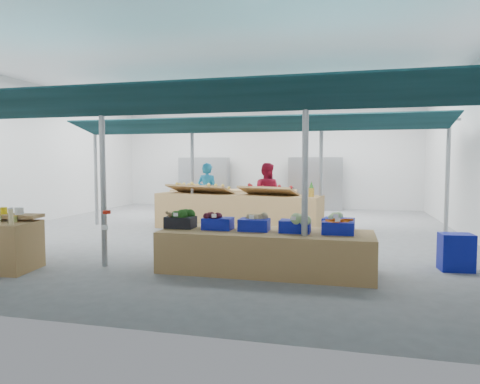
# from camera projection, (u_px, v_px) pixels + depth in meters

# --- Properties ---
(floor) EXTENTS (13.00, 13.00, 0.00)m
(floor) POSITION_uv_depth(u_px,v_px,m) (222.00, 232.00, 11.20)
(floor) COLOR slate
(floor) RESTS_ON ground
(hall) EXTENTS (13.00, 13.00, 13.00)m
(hall) POSITION_uv_depth(u_px,v_px,m) (236.00, 134.00, 12.41)
(hall) COLOR silver
(hall) RESTS_ON ground
(pole_grid) EXTENTS (10.00, 4.60, 3.00)m
(pole_grid) POSITION_uv_depth(u_px,v_px,m) (233.00, 163.00, 9.20)
(pole_grid) COLOR gray
(pole_grid) RESTS_ON floor
(awnings) EXTENTS (9.50, 7.08, 0.30)m
(awnings) POSITION_uv_depth(u_px,v_px,m) (233.00, 118.00, 9.13)
(awnings) COLOR black
(awnings) RESTS_ON pole_grid
(back_shelving_left) EXTENTS (2.00, 0.50, 2.00)m
(back_shelving_left) POSITION_uv_depth(u_px,v_px,m) (204.00, 183.00, 17.53)
(back_shelving_left) COLOR #B23F33
(back_shelving_left) RESTS_ON floor
(back_shelving_right) EXTENTS (2.00, 0.50, 2.00)m
(back_shelving_right) POSITION_uv_depth(u_px,v_px,m) (315.00, 184.00, 16.46)
(back_shelving_right) COLOR #B23F33
(back_shelving_right) RESTS_ON floor
(veg_counter) EXTENTS (3.53, 1.18, 0.69)m
(veg_counter) POSITION_uv_depth(u_px,v_px,m) (266.00, 251.00, 7.16)
(veg_counter) COLOR #9C7944
(veg_counter) RESTS_ON floor
(fruit_counter) EXTENTS (4.64, 1.70, 0.97)m
(fruit_counter) POSITION_uv_depth(u_px,v_px,m) (237.00, 212.00, 11.58)
(fruit_counter) COLOR #9C7944
(fruit_counter) RESTS_ON floor
(far_counter) EXTENTS (4.66, 1.23, 0.83)m
(far_counter) POSITION_uv_depth(u_px,v_px,m) (234.00, 201.00, 15.77)
(far_counter) COLOR #9C7944
(far_counter) RESTS_ON floor
(crate_stack) EXTENTS (0.56, 0.41, 0.63)m
(crate_stack) POSITION_uv_depth(u_px,v_px,m) (456.00, 252.00, 7.22)
(crate_stack) COLOR #0D1592
(crate_stack) RESTS_ON floor
(vendor_left) EXTENTS (0.72, 0.52, 1.81)m
(vendor_left) POSITION_uv_depth(u_px,v_px,m) (207.00, 193.00, 12.90)
(vendor_left) COLOR #1B7CB1
(vendor_left) RESTS_ON floor
(vendor_right) EXTENTS (0.97, 0.80, 1.81)m
(vendor_right) POSITION_uv_depth(u_px,v_px,m) (266.00, 194.00, 12.47)
(vendor_right) COLOR #A5142F
(vendor_right) RESTS_ON floor
(crate_broccoli) EXTENTS (0.50, 0.40, 0.35)m
(crate_broccoli) POSITION_uv_depth(u_px,v_px,m) (181.00, 219.00, 7.49)
(crate_broccoli) COLOR black
(crate_broccoli) RESTS_ON veg_counter
(crate_beets) EXTENTS (0.50, 0.40, 0.29)m
(crate_beets) POSITION_uv_depth(u_px,v_px,m) (218.00, 222.00, 7.33)
(crate_beets) COLOR #0D1592
(crate_beets) RESTS_ON veg_counter
(crate_celeriac) EXTENTS (0.50, 0.40, 0.31)m
(crate_celeriac) POSITION_uv_depth(u_px,v_px,m) (254.00, 222.00, 7.18)
(crate_celeriac) COLOR #0D1592
(crate_celeriac) RESTS_ON veg_counter
(crate_cabbage) EXTENTS (0.50, 0.40, 0.35)m
(crate_cabbage) POSITION_uv_depth(u_px,v_px,m) (295.00, 223.00, 7.01)
(crate_cabbage) COLOR #0D1592
(crate_cabbage) RESTS_ON veg_counter
(crate_carrots) EXTENTS (0.50, 0.40, 0.29)m
(crate_carrots) POSITION_uv_depth(u_px,v_px,m) (338.00, 227.00, 6.85)
(crate_carrots) COLOR #0D1592
(crate_carrots) RESTS_ON veg_counter
(sparrow) EXTENTS (0.12, 0.09, 0.11)m
(sparrow) POSITION_uv_depth(u_px,v_px,m) (169.00, 214.00, 7.41)
(sparrow) COLOR brown
(sparrow) RESTS_ON crate_broccoli
(pole_ribbon) EXTENTS (0.12, 0.12, 0.28)m
(pole_ribbon) POSITION_uv_depth(u_px,v_px,m) (107.00, 214.00, 6.31)
(pole_ribbon) COLOR #B1190B
(pole_ribbon) RESTS_ON pole_grid
(apple_heap_yellow) EXTENTS (2.02, 1.20, 0.27)m
(apple_heap_yellow) POSITION_uv_depth(u_px,v_px,m) (199.00, 187.00, 11.83)
(apple_heap_yellow) COLOR #997247
(apple_heap_yellow) RESTS_ON fruit_counter
(apple_heap_red) EXTENTS (1.63, 1.09, 0.27)m
(apple_heap_red) POSITION_uv_depth(u_px,v_px,m) (268.00, 189.00, 11.09)
(apple_heap_red) COLOR #997247
(apple_heap_red) RESTS_ON fruit_counter
(pineapple) EXTENTS (0.14, 0.14, 0.39)m
(pineapple) POSITION_uv_depth(u_px,v_px,m) (311.00, 190.00, 10.67)
(pineapple) COLOR #8C6019
(pineapple) RESTS_ON fruit_counter
(crate_extra) EXTENTS (0.55, 0.44, 0.32)m
(crate_extra) POSITION_uv_depth(u_px,v_px,m) (338.00, 221.00, 7.27)
(crate_extra) COLOR #0D1592
(crate_extra) RESTS_ON veg_counter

